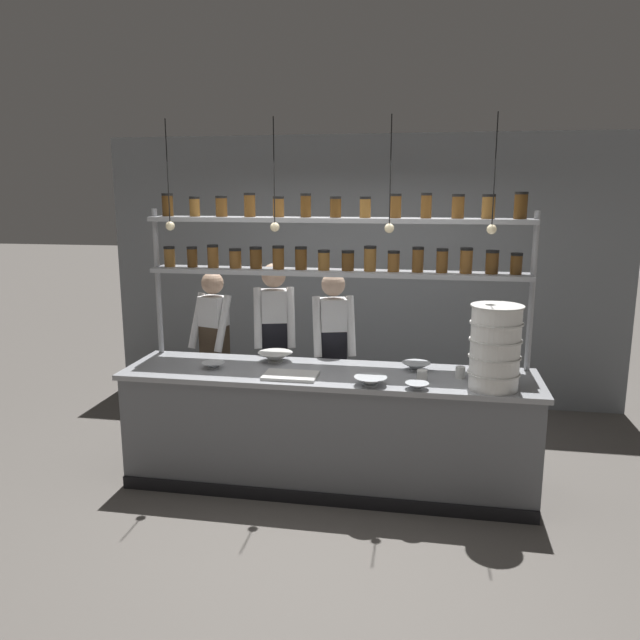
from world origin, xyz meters
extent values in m
plane|color=#5B5651|center=(0.00, 0.00, 0.00)|extent=(40.00, 40.00, 0.00)
cube|color=gray|center=(0.00, 2.14, 1.43)|extent=(5.58, 0.12, 2.86)
cube|color=slate|center=(0.00, 0.00, 0.44)|extent=(3.12, 0.72, 0.88)
cube|color=#999BA0|center=(0.00, 0.00, 0.90)|extent=(3.18, 0.76, 0.04)
cube|color=black|center=(0.00, -0.36, 0.05)|extent=(3.12, 0.03, 0.10)
cylinder|color=#999BA0|center=(-1.51, 0.33, 1.07)|extent=(0.04, 0.04, 2.14)
cylinder|color=#999BA0|center=(1.51, 0.33, 1.07)|extent=(0.04, 0.04, 2.14)
cube|color=#999BA0|center=(0.00, 0.33, 1.65)|extent=(3.02, 0.28, 0.04)
cylinder|color=brown|center=(-1.39, 0.33, 1.74)|extent=(0.09, 0.09, 0.15)
cylinder|color=black|center=(-1.39, 0.33, 1.82)|extent=(0.09, 0.09, 0.02)
cylinder|color=#513314|center=(-1.20, 0.33, 1.74)|extent=(0.08, 0.08, 0.15)
cylinder|color=black|center=(-1.20, 0.33, 1.82)|extent=(0.09, 0.09, 0.02)
cylinder|color=brown|center=(-1.02, 0.33, 1.75)|extent=(0.09, 0.09, 0.17)
cylinder|color=black|center=(-1.02, 0.33, 1.84)|extent=(0.09, 0.09, 0.02)
cylinder|color=brown|center=(-0.82, 0.33, 1.73)|extent=(0.10, 0.10, 0.14)
cylinder|color=black|center=(-0.82, 0.33, 1.81)|extent=(0.10, 0.10, 0.02)
cylinder|color=#513314|center=(-0.65, 0.33, 1.74)|extent=(0.10, 0.10, 0.16)
cylinder|color=black|center=(-0.65, 0.33, 1.83)|extent=(0.10, 0.10, 0.02)
cylinder|color=brown|center=(-0.46, 0.33, 1.75)|extent=(0.09, 0.09, 0.17)
cylinder|color=black|center=(-0.46, 0.33, 1.84)|extent=(0.10, 0.10, 0.02)
cylinder|color=#513314|center=(-0.28, 0.33, 1.75)|extent=(0.10, 0.10, 0.16)
cylinder|color=black|center=(-0.28, 0.33, 1.84)|extent=(0.10, 0.10, 0.02)
cylinder|color=brown|center=(-0.09, 0.33, 1.73)|extent=(0.09, 0.09, 0.14)
cylinder|color=black|center=(-0.09, 0.33, 1.81)|extent=(0.10, 0.10, 0.02)
cylinder|color=#513314|center=(0.10, 0.33, 1.73)|extent=(0.10, 0.10, 0.14)
cylinder|color=black|center=(0.10, 0.33, 1.81)|extent=(0.10, 0.10, 0.02)
cylinder|color=brown|center=(0.28, 0.33, 1.75)|extent=(0.10, 0.10, 0.18)
cylinder|color=black|center=(0.28, 0.33, 1.85)|extent=(0.10, 0.10, 0.02)
cylinder|color=brown|center=(0.46, 0.33, 1.74)|extent=(0.09, 0.09, 0.14)
cylinder|color=black|center=(0.46, 0.33, 1.82)|extent=(0.09, 0.09, 0.02)
cylinder|color=brown|center=(0.65, 0.33, 1.75)|extent=(0.09, 0.09, 0.18)
cylinder|color=black|center=(0.65, 0.33, 1.85)|extent=(0.09, 0.09, 0.02)
cylinder|color=brown|center=(0.83, 0.33, 1.75)|extent=(0.09, 0.09, 0.17)
cylinder|color=black|center=(0.83, 0.33, 1.84)|extent=(0.09, 0.09, 0.02)
cylinder|color=brown|center=(1.01, 0.33, 1.75)|extent=(0.10, 0.10, 0.18)
cylinder|color=black|center=(1.01, 0.33, 1.85)|extent=(0.10, 0.10, 0.02)
cylinder|color=#513314|center=(1.20, 0.33, 1.74)|extent=(0.10, 0.10, 0.16)
cylinder|color=black|center=(1.20, 0.33, 1.83)|extent=(0.10, 0.10, 0.02)
cylinder|color=#513314|center=(1.38, 0.33, 1.73)|extent=(0.09, 0.09, 0.14)
cylinder|color=black|center=(1.38, 0.33, 1.82)|extent=(0.09, 0.09, 0.02)
cube|color=#999BA0|center=(0.00, 0.33, 2.06)|extent=(3.02, 0.28, 0.04)
cylinder|color=#513314|center=(-1.39, 0.33, 2.16)|extent=(0.09, 0.09, 0.16)
cylinder|color=black|center=(-1.39, 0.33, 2.25)|extent=(0.09, 0.09, 0.02)
cylinder|color=brown|center=(-1.16, 0.33, 2.15)|extent=(0.08, 0.08, 0.14)
cylinder|color=black|center=(-1.16, 0.33, 2.23)|extent=(0.09, 0.09, 0.02)
cylinder|color=brown|center=(-0.93, 0.33, 2.15)|extent=(0.09, 0.09, 0.15)
cylinder|color=black|center=(-0.93, 0.33, 2.23)|extent=(0.10, 0.10, 0.02)
cylinder|color=brown|center=(-0.69, 0.33, 2.16)|extent=(0.09, 0.09, 0.17)
cylinder|color=black|center=(-0.69, 0.33, 2.26)|extent=(0.09, 0.09, 0.02)
cylinder|color=brown|center=(-0.46, 0.33, 2.15)|extent=(0.09, 0.09, 0.14)
cylinder|color=black|center=(-0.46, 0.33, 2.23)|extent=(0.09, 0.09, 0.02)
cylinder|color=#513314|center=(-0.24, 0.33, 2.16)|extent=(0.08, 0.08, 0.17)
cylinder|color=black|center=(-0.24, 0.33, 2.25)|extent=(0.09, 0.09, 0.02)
cylinder|color=#513314|center=(0.00, 0.33, 2.15)|extent=(0.09, 0.09, 0.14)
cylinder|color=black|center=(0.00, 0.33, 2.23)|extent=(0.09, 0.09, 0.02)
cylinder|color=brown|center=(0.23, 0.33, 2.15)|extent=(0.09, 0.09, 0.14)
cylinder|color=black|center=(0.23, 0.33, 2.23)|extent=(0.09, 0.09, 0.02)
cylinder|color=brown|center=(0.46, 0.33, 2.16)|extent=(0.09, 0.09, 0.16)
cylinder|color=black|center=(0.46, 0.33, 2.25)|extent=(0.09, 0.09, 0.02)
cylinder|color=brown|center=(0.70, 0.33, 2.16)|extent=(0.08, 0.08, 0.17)
cylinder|color=black|center=(0.70, 0.33, 2.26)|extent=(0.08, 0.08, 0.02)
cylinder|color=brown|center=(0.93, 0.33, 2.16)|extent=(0.09, 0.09, 0.16)
cylinder|color=black|center=(0.93, 0.33, 2.25)|extent=(0.10, 0.10, 0.02)
cylinder|color=brown|center=(1.15, 0.33, 2.16)|extent=(0.10, 0.10, 0.16)
cylinder|color=black|center=(1.15, 0.33, 2.25)|extent=(0.10, 0.10, 0.02)
cylinder|color=#513314|center=(1.39, 0.33, 2.17)|extent=(0.10, 0.10, 0.18)
cylinder|color=black|center=(1.39, 0.33, 2.27)|extent=(0.10, 0.10, 0.02)
cylinder|color=black|center=(-1.24, 0.73, 0.38)|extent=(0.11, 0.11, 0.76)
cylinder|color=black|center=(-1.09, 0.68, 0.38)|extent=(0.11, 0.11, 0.76)
cube|color=#473828|center=(-1.16, 0.70, 0.92)|extent=(0.26, 0.23, 0.33)
cube|color=white|center=(-1.16, 0.70, 1.22)|extent=(0.26, 0.24, 0.27)
sphere|color=tan|center=(-1.16, 0.70, 1.48)|extent=(0.20, 0.20, 0.20)
cylinder|color=white|center=(-1.32, 0.69, 1.13)|extent=(0.14, 0.25, 0.50)
cylinder|color=white|center=(-1.05, 0.60, 1.13)|extent=(0.14, 0.25, 0.50)
cylinder|color=black|center=(-0.68, 0.67, 0.40)|extent=(0.11, 0.11, 0.80)
cylinder|color=black|center=(-0.52, 0.72, 0.40)|extent=(0.11, 0.11, 0.80)
cube|color=black|center=(-0.60, 0.69, 0.98)|extent=(0.26, 0.22, 0.35)
cube|color=white|center=(-0.60, 0.69, 1.29)|extent=(0.26, 0.23, 0.28)
sphere|color=tan|center=(-0.60, 0.69, 1.56)|extent=(0.21, 0.21, 0.21)
cylinder|color=white|center=(-0.72, 0.60, 1.19)|extent=(0.13, 0.26, 0.53)
cylinder|color=white|center=(-0.44, 0.68, 1.19)|extent=(0.13, 0.26, 0.53)
cylinder|color=black|center=(-0.14, 0.60, 0.39)|extent=(0.11, 0.11, 0.77)
cylinder|color=black|center=(0.02, 0.64, 0.39)|extent=(0.11, 0.11, 0.77)
cube|color=black|center=(-0.06, 0.62, 0.94)|extent=(0.26, 0.22, 0.34)
cube|color=white|center=(-0.06, 0.62, 1.25)|extent=(0.26, 0.23, 0.27)
sphere|color=beige|center=(-0.06, 0.62, 1.51)|extent=(0.20, 0.20, 0.20)
cylinder|color=white|center=(-0.18, 0.52, 1.16)|extent=(0.13, 0.25, 0.51)
cylinder|color=white|center=(0.09, 0.60, 1.16)|extent=(0.13, 0.25, 0.51)
cylinder|color=white|center=(1.21, -0.20, 0.97)|extent=(0.34, 0.34, 0.11)
cylinder|color=silver|center=(1.21, -0.20, 1.03)|extent=(0.36, 0.36, 0.01)
cylinder|color=white|center=(1.21, -0.20, 1.09)|extent=(0.34, 0.34, 0.11)
cylinder|color=silver|center=(1.21, -0.20, 1.15)|extent=(0.36, 0.36, 0.01)
cylinder|color=white|center=(1.21, -0.20, 1.21)|extent=(0.34, 0.34, 0.11)
cylinder|color=silver|center=(1.21, -0.20, 1.27)|extent=(0.36, 0.36, 0.01)
cylinder|color=white|center=(1.21, -0.20, 1.33)|extent=(0.34, 0.34, 0.11)
cylinder|color=silver|center=(1.21, -0.20, 1.39)|extent=(0.36, 0.36, 0.01)
cylinder|color=white|center=(1.21, -0.20, 1.45)|extent=(0.34, 0.34, 0.11)
cylinder|color=silver|center=(1.21, -0.20, 1.51)|extent=(0.36, 0.36, 0.01)
cube|color=silver|center=(-0.25, -0.19, 0.93)|extent=(0.40, 0.26, 0.02)
cylinder|color=silver|center=(-0.47, 0.21, 0.93)|extent=(0.13, 0.13, 0.01)
cone|color=silver|center=(-0.47, 0.21, 0.96)|extent=(0.28, 0.28, 0.08)
cylinder|color=#B2B7BC|center=(0.68, -0.31, 0.93)|extent=(0.08, 0.08, 0.01)
cone|color=#B2B7BC|center=(0.68, -0.31, 0.94)|extent=(0.17, 0.17, 0.05)
cylinder|color=#B2B7BC|center=(0.66, 0.17, 0.93)|extent=(0.10, 0.10, 0.01)
cone|color=#B2B7BC|center=(0.66, 0.17, 0.95)|extent=(0.22, 0.22, 0.06)
cylinder|color=#B2B7BC|center=(0.35, -0.28, 0.93)|extent=(0.11, 0.11, 0.01)
cone|color=#B2B7BC|center=(0.35, -0.28, 0.95)|extent=(0.24, 0.24, 0.07)
cylinder|color=silver|center=(-0.90, -0.06, 0.93)|extent=(0.08, 0.08, 0.01)
cone|color=silver|center=(-0.90, -0.06, 0.95)|extent=(0.18, 0.18, 0.05)
cylinder|color=silver|center=(0.99, 0.02, 0.96)|extent=(0.07, 0.07, 0.09)
cylinder|color=silver|center=(0.71, -0.10, 0.96)|extent=(0.08, 0.08, 0.08)
cylinder|color=black|center=(-1.23, 0.00, 2.41)|extent=(0.01, 0.01, 0.79)
sphere|color=#F9E5B2|center=(-1.23, 0.00, 2.02)|extent=(0.07, 0.07, 0.07)
cylinder|color=black|center=(-0.41, 0.00, 2.41)|extent=(0.01, 0.01, 0.79)
sphere|color=#F9E5B2|center=(-0.41, 0.00, 2.02)|extent=(0.07, 0.07, 0.07)
cylinder|color=black|center=(0.44, 0.00, 2.41)|extent=(0.01, 0.01, 0.79)
sphere|color=#F9E5B2|center=(0.44, 0.00, 2.02)|extent=(0.07, 0.07, 0.07)
cylinder|color=black|center=(1.16, 0.00, 2.41)|extent=(0.01, 0.01, 0.79)
sphere|color=#F9E5B2|center=(1.16, 0.00, 2.02)|extent=(0.07, 0.07, 0.07)
camera|label=1|loc=(0.75, -4.54, 2.29)|focal=35.00mm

